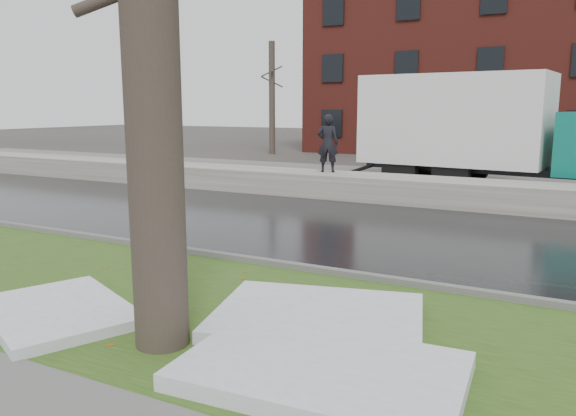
% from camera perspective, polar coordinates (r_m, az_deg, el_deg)
% --- Properties ---
extents(ground, '(120.00, 120.00, 0.00)m').
position_cam_1_polar(ground, '(8.87, -2.93, -7.95)').
color(ground, '#47423D').
rests_on(ground, ground).
extents(verge, '(60.00, 4.50, 0.04)m').
position_cam_1_polar(verge, '(7.87, -7.62, -10.28)').
color(verge, '#284818').
rests_on(verge, ground).
extents(road, '(60.00, 7.00, 0.03)m').
position_cam_1_polar(road, '(12.81, 7.30, -2.25)').
color(road, black).
rests_on(road, ground).
extents(parking_lot, '(60.00, 9.00, 0.03)m').
position_cam_1_polar(parking_lot, '(20.89, 15.43, 2.30)').
color(parking_lot, slate).
rests_on(parking_lot, ground).
extents(curb, '(60.00, 0.15, 0.14)m').
position_cam_1_polar(curb, '(9.69, 0.07, -5.93)').
color(curb, slate).
rests_on(curb, ground).
extents(snowbank, '(60.00, 1.60, 0.75)m').
position_cam_1_polar(snowbank, '(16.69, 12.34, 1.77)').
color(snowbank, '#B8B3A8').
rests_on(snowbank, ground).
extents(brick_building, '(26.00, 12.00, 10.00)m').
position_cam_1_polar(brick_building, '(37.39, 24.59, 12.77)').
color(brick_building, maroon).
rests_on(brick_building, ground).
extents(bg_tree_left, '(1.40, 1.62, 6.50)m').
position_cam_1_polar(bg_tree_left, '(33.49, -1.64, 11.21)').
color(bg_tree_left, '#504539').
rests_on(bg_tree_left, ground).
extents(bg_tree_center, '(1.40, 1.62, 6.50)m').
position_cam_1_polar(bg_tree_center, '(34.82, 10.50, 11.01)').
color(bg_tree_center, '#504539').
rests_on(bg_tree_center, ground).
extents(fire_hydrant, '(0.45, 0.42, 0.90)m').
position_cam_1_polar(fire_hydrant, '(7.39, -13.54, -7.76)').
color(fire_hydrant, '#A3A6AB').
rests_on(fire_hydrant, verge).
extents(box_truck, '(11.65, 3.69, 3.85)m').
position_cam_1_polar(box_truck, '(19.87, 19.92, 7.53)').
color(box_truck, black).
rests_on(box_truck, ground).
extents(worker, '(0.75, 0.61, 1.80)m').
position_cam_1_polar(worker, '(17.59, 4.06, 6.58)').
color(worker, black).
rests_on(worker, snowbank).
extents(snow_patch_near, '(3.01, 2.57, 0.16)m').
position_cam_1_polar(snow_patch_near, '(7.32, 3.06, -10.98)').
color(snow_patch_near, silver).
rests_on(snow_patch_near, verge).
extents(snow_patch_far, '(2.66, 2.36, 0.14)m').
position_cam_1_polar(snow_patch_far, '(8.11, -22.34, -9.70)').
color(snow_patch_far, silver).
rests_on(snow_patch_far, verge).
extents(snow_patch_side, '(2.90, 1.96, 0.18)m').
position_cam_1_polar(snow_patch_side, '(5.93, 3.42, -16.20)').
color(snow_patch_side, silver).
rests_on(snow_patch_side, verge).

